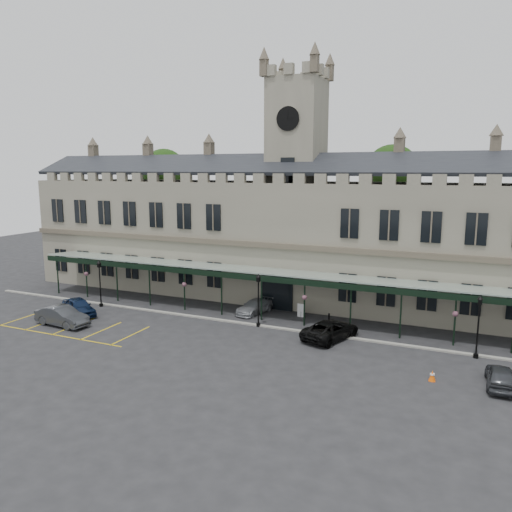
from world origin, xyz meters
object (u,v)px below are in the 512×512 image
at_px(station_building, 295,236).
at_px(car_van, 330,330).
at_px(sign_board, 301,311).
at_px(car_left_a, 79,307).
at_px(traffic_cone, 432,376).
at_px(lamp_post_mid, 258,295).
at_px(clock_tower, 296,171).
at_px(car_taxi, 254,307).
at_px(car_left_b, 62,316).
at_px(lamp_post_right, 479,321).
at_px(lamp_post_left, 100,279).
at_px(car_right_a, 500,376).

xyz_separation_m(station_building, car_van, (7.00, -11.12, -5.71)).
relative_size(sign_board, car_left_a, 0.26).
relative_size(traffic_cone, sign_board, 0.57).
bearing_deg(lamp_post_mid, clock_tower, 92.68).
bearing_deg(car_taxi, car_left_b, -131.29).
bearing_deg(car_van, sign_board, -30.02).
distance_m(station_building, sign_board, 9.18).
xyz_separation_m(lamp_post_mid, car_left_a, (-16.49, -3.65, -1.95)).
bearing_deg(lamp_post_right, lamp_post_left, -179.66).
relative_size(lamp_post_left, car_right_a, 1.13).
height_order(lamp_post_left, car_left_a, lamp_post_left).
distance_m(station_building, car_left_b, 23.49).
height_order(sign_board, car_left_a, car_left_a).
distance_m(lamp_post_right, car_left_b, 33.28).
distance_m(clock_tower, lamp_post_left, 22.18).
xyz_separation_m(traffic_cone, car_left_b, (-30.11, -0.92, 0.49)).
xyz_separation_m(lamp_post_right, sign_board, (-14.66, 4.41, -2.14)).
height_order(station_building, lamp_post_mid, station_building).
bearing_deg(sign_board, station_building, 120.53).
bearing_deg(car_right_a, car_van, -21.65).
distance_m(lamp_post_mid, car_left_a, 17.00).
bearing_deg(car_van, car_left_a, 26.71).
xyz_separation_m(lamp_post_right, car_left_b, (-32.62, -6.33, -1.90)).
distance_m(lamp_post_left, sign_board, 19.75).
distance_m(traffic_cone, car_right_a, 4.00).
height_order(lamp_post_left, sign_board, lamp_post_left).
relative_size(lamp_post_mid, car_left_b, 0.91).
bearing_deg(car_right_a, car_left_b, 1.13).
height_order(clock_tower, sign_board, clock_tower).
bearing_deg(lamp_post_mid, lamp_post_left, -178.28).
relative_size(lamp_post_left, lamp_post_right, 1.00).
relative_size(lamp_post_left, lamp_post_mid, 1.00).
bearing_deg(station_building, sign_board, -65.42).
distance_m(car_left_b, car_right_a, 34.06).
relative_size(clock_tower, car_taxi, 5.69).
height_order(traffic_cone, car_taxi, car_taxi).
relative_size(lamp_post_mid, car_taxi, 1.06).
distance_m(lamp_post_mid, car_van, 6.83).
relative_size(clock_tower, lamp_post_mid, 5.35).
bearing_deg(clock_tower, sign_board, -65.71).
height_order(car_taxi, car_van, car_van).
xyz_separation_m(station_building, sign_board, (2.94, -6.42, -5.87)).
height_order(lamp_post_left, lamp_post_right, lamp_post_left).
xyz_separation_m(sign_board, car_left_b, (-17.95, -10.74, 0.24)).
distance_m(car_left_a, car_taxi, 16.21).
height_order(lamp_post_mid, car_right_a, lamp_post_mid).
height_order(lamp_post_right, traffic_cone, lamp_post_right).
relative_size(station_building, clock_tower, 2.42).
relative_size(station_building, traffic_cone, 86.27).
bearing_deg(station_building, car_left_b, -131.19).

